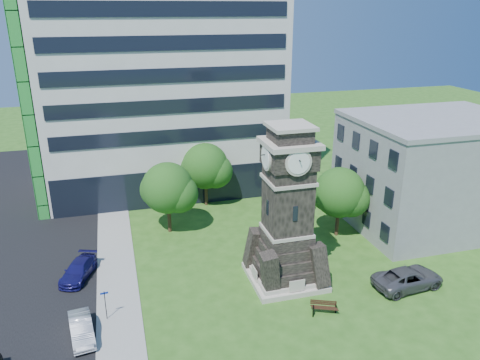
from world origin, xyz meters
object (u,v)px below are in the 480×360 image
object	(u,v)px
car_street_north	(78,270)
street_sign	(105,302)
car_street_mid	(81,329)
car_east_lot	(408,278)
park_bench	(324,307)
clock_tower	(287,217)

from	to	relation	value
car_street_north	street_sign	world-z (taller)	street_sign
car_street_north	car_street_mid	bearing A→B (deg)	-66.00
car_east_lot	street_sign	size ratio (longest dim) A/B	2.48
car_street_mid	park_bench	xyz separation A→B (m)	(15.91, -1.80, -0.15)
street_sign	clock_tower	bearing A→B (deg)	1.15
car_street_north	park_bench	size ratio (longest dim) A/B	2.46
car_street_mid	car_street_north	size ratio (longest dim) A/B	0.88
clock_tower	park_bench	xyz separation A→B (m)	(1.08, -4.74, -4.79)
car_street_mid	car_east_lot	distance (m)	23.30
car_street_north	street_sign	bearing A→B (deg)	-51.15
car_street_north	car_east_lot	xyz separation A→B (m)	(23.79, -8.02, 0.12)
park_bench	street_sign	world-z (taller)	street_sign
car_east_lot	street_sign	xyz separation A→B (m)	(-21.76, 2.01, 0.62)
car_street_north	park_bench	distance (m)	18.83
car_east_lot	clock_tower	bearing A→B (deg)	61.96
car_east_lot	park_bench	xyz separation A→B (m)	(-7.39, -1.23, -0.27)
clock_tower	car_east_lot	xyz separation A→B (m)	(8.47, -3.51, -4.53)
clock_tower	car_street_mid	distance (m)	15.81
street_sign	car_street_north	bearing A→B (deg)	103.38
car_street_north	park_bench	world-z (taller)	car_street_north
car_east_lot	street_sign	world-z (taller)	street_sign
clock_tower	car_east_lot	world-z (taller)	clock_tower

